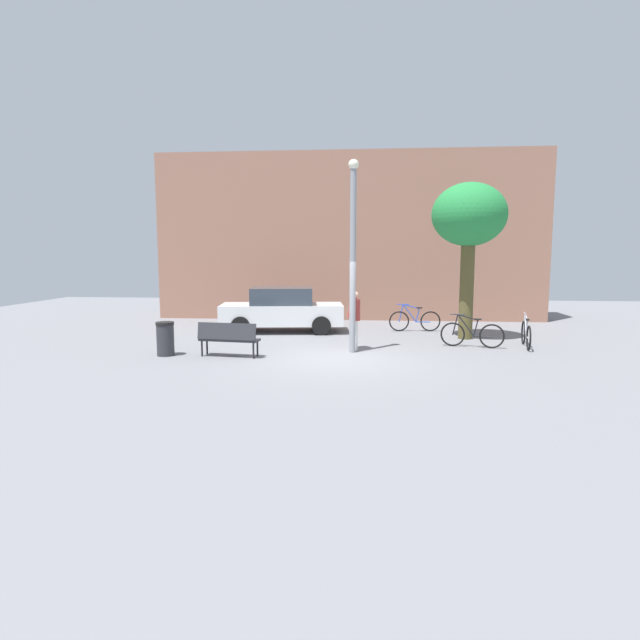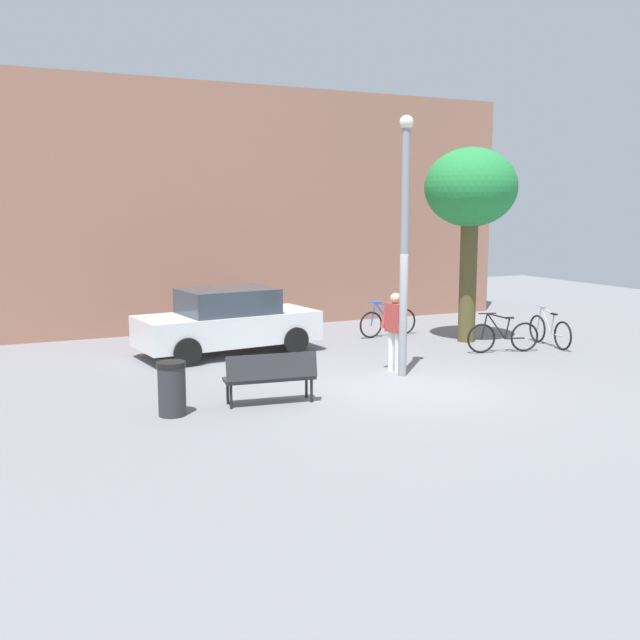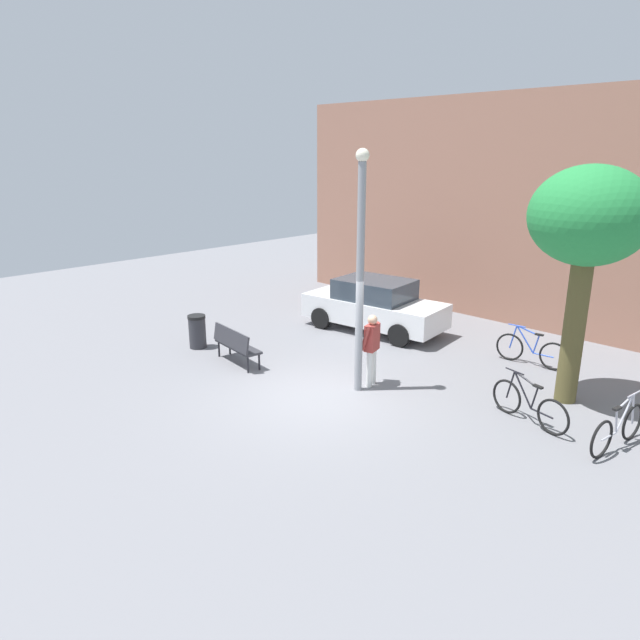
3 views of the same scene
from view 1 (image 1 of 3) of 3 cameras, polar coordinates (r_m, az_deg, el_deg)
The scene contains 11 objects.
ground_plane at distance 13.79m, azimuth 1.78°, elevation -4.16°, with size 36.00×36.00×0.00m, color slate.
building_facade at distance 22.49m, azimuth 3.16°, elevation 8.95°, with size 15.90×2.00×6.81m, color #9E6B56.
lamppost at distance 14.38m, azimuth 3.59°, elevation 7.59°, with size 0.28×0.28×5.20m.
person_by_lamppost at distance 14.88m, azimuth 3.74°, elevation 0.43°, with size 0.40×0.63×1.67m.
park_bench at distance 14.08m, azimuth -9.90°, elevation -1.78°, with size 1.65×0.67×0.92m.
plaza_tree at distance 17.39m, azimuth 15.83°, elevation 10.52°, with size 2.32×2.32×4.92m.
bicycle_black at distance 15.96m, azimuth 16.10°, elevation -1.49°, with size 1.77×0.49×0.97m.
bicycle_blue at distance 18.78m, azimuth 10.19°, elevation -0.05°, with size 1.81×0.20×0.97m.
bicycle_silver at distance 16.49m, azimuth 21.40°, elevation -1.43°, with size 0.32×1.80×0.97m.
parked_car_white at distance 18.38m, azimuth -4.14°, elevation 1.12°, with size 4.37×2.20×1.55m.
trash_bin at distance 14.67m, azimuth -16.39°, elevation -1.95°, with size 0.48×0.48×0.91m.
Camera 1 is at (0.78, -13.50, 2.72)m, focal length 29.57 mm.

